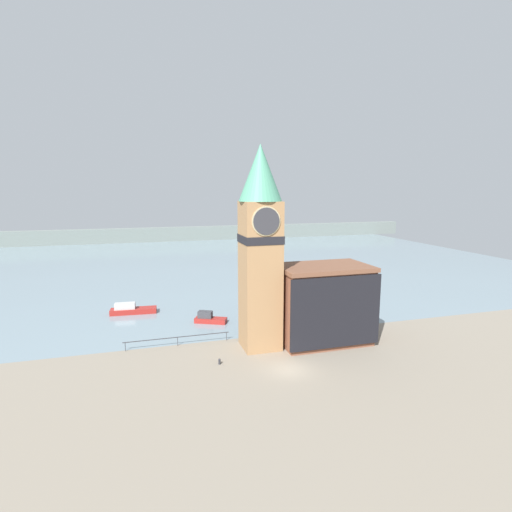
{
  "coord_description": "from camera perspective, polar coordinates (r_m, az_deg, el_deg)",
  "views": [
    {
      "loc": [
        -14.23,
        -36.3,
        18.45
      ],
      "look_at": [
        -2.09,
        5.08,
        11.24
      ],
      "focal_mm": 28.0,
      "sensor_mm": 36.0,
      "label": 1
    }
  ],
  "objects": [
    {
      "name": "boat_far",
      "position": [
        63.4,
        -17.38,
        -7.31
      ],
      "size": [
        6.83,
        2.37,
        1.66
      ],
      "rotation": [
        0.0,
        0.0,
        -0.08
      ],
      "color": "maroon",
      "rests_on": "water"
    },
    {
      "name": "mooring_bollard_near",
      "position": [
        44.2,
        -5.24,
        -14.73
      ],
      "size": [
        0.26,
        0.26,
        0.63
      ],
      "color": "#2D2D33",
      "rests_on": "ground_plane"
    },
    {
      "name": "far_shoreline",
      "position": [
        147.89,
        -10.76,
        3.13
      ],
      "size": [
        180.0,
        3.0,
        5.0
      ],
      "color": "slate",
      "rests_on": "water"
    },
    {
      "name": "boat_near",
      "position": [
        56.98,
        -6.72,
        -8.86
      ],
      "size": [
        4.65,
        3.27,
        1.6
      ],
      "rotation": [
        0.0,
        0.0,
        -0.44
      ],
      "color": "maroon",
      "rests_on": "water"
    },
    {
      "name": "water",
      "position": [
        108.86,
        -8.61,
        -0.38
      ],
      "size": [
        160.0,
        120.0,
        0.0
      ],
      "color": "gray",
      "rests_on": "ground_plane"
    },
    {
      "name": "pier_building",
      "position": [
        49.4,
        9.59,
        -6.73
      ],
      "size": [
        11.1,
        7.17,
        9.48
      ],
      "color": "brown",
      "rests_on": "ground_plane"
    },
    {
      "name": "ground_plane",
      "position": [
        43.13,
        4.75,
        -15.87
      ],
      "size": [
        160.0,
        160.0,
        0.0
      ],
      "primitive_type": "plane",
      "color": "gray"
    },
    {
      "name": "clock_tower",
      "position": [
        45.42,
        0.63,
        1.88
      ],
      "size": [
        4.88,
        4.88,
        23.42
      ],
      "color": "#9E754C",
      "rests_on": "ground_plane"
    },
    {
      "name": "pier_railing",
      "position": [
        49.43,
        -11.15,
        -11.41
      ],
      "size": [
        12.52,
        0.08,
        1.09
      ],
      "color": "#333338",
      "rests_on": "ground_plane"
    }
  ]
}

